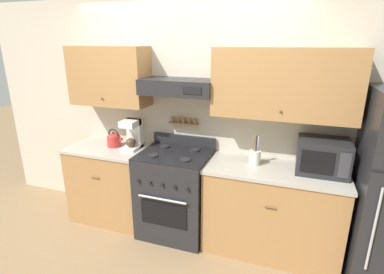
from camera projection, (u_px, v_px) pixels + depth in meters
name	position (u px, v px, depth m)	size (l,w,h in m)	color
ground_plane	(166.00, 245.00, 3.22)	(16.00, 16.00, 0.00)	#937551
wall_back	(191.00, 105.00, 3.28)	(5.20, 0.46, 2.55)	beige
counter_left	(112.00, 182.00, 3.62)	(0.93, 0.62, 0.92)	#AD7A47
counter_right	(271.00, 210.00, 3.03)	(1.34, 0.62, 0.92)	#AD7A47
stove_range	(175.00, 193.00, 3.33)	(0.74, 0.66, 1.07)	#232326
tea_kettle	(114.00, 139.00, 3.47)	(0.20, 0.16, 0.21)	red
coffee_maker	(133.00, 133.00, 3.41)	(0.17, 0.25, 0.34)	white
microwave	(323.00, 156.00, 2.76)	(0.45, 0.36, 0.32)	#232326
utensil_crock	(255.00, 157.00, 2.97)	(0.11, 0.11, 0.30)	silver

